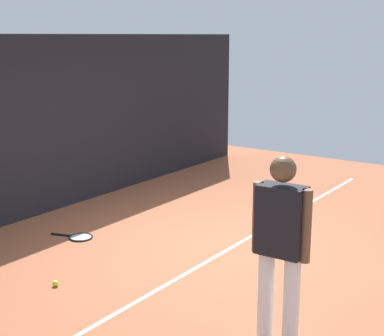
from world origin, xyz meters
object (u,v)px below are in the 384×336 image
Objects in this scene: tennis_player at (280,241)px; tennis_ball_by_fence at (271,206)px; tennis_ball_near_player at (55,283)px; tennis_racket at (79,237)px.

tennis_player is 25.76× the size of tennis_ball_by_fence.
tennis_ball_near_player is 3.94m from tennis_ball_by_fence.
tennis_ball_by_fence is at bearing 43.38° from tennis_racket.
tennis_ball_near_player is at bearing -70.94° from tennis_racket.
tennis_racket is at bearing 36.87° from tennis_ball_near_player.
tennis_player reaches higher than tennis_ball_by_fence.
tennis_player is at bearing -82.83° from tennis_ball_near_player.
tennis_ball_by_fence is at bearing 116.50° from tennis_player.
tennis_racket is 1.51m from tennis_ball_near_player.
tennis_player is 4.18m from tennis_ball_by_fence.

